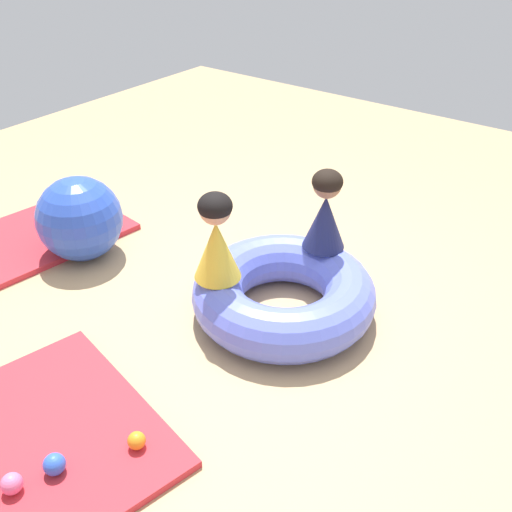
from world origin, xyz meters
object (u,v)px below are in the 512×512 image
(inflatable_cushion, at_px, (284,293))
(child_in_yellow, at_px, (216,238))
(child_in_navy, at_px, (325,210))
(play_ball_blue, at_px, (54,464))
(play_ball_pink, at_px, (12,484))
(exercise_ball_large, at_px, (80,219))
(play_ball_orange, at_px, (137,441))

(inflatable_cushion, relative_size, child_in_yellow, 2.07)
(child_in_navy, xyz_separation_m, play_ball_blue, (-1.89, 0.15, -0.45))
(play_ball_pink, bearing_deg, play_ball_blue, -20.81)
(child_in_navy, xyz_separation_m, child_in_yellow, (-0.63, 0.30, 0.01))
(inflatable_cushion, xyz_separation_m, exercise_ball_large, (-0.27, 1.45, 0.13))
(child_in_yellow, xyz_separation_m, exercise_ball_large, (-0.01, 1.18, -0.27))
(play_ball_orange, distance_m, play_ball_pink, 0.52)
(child_in_yellow, bearing_deg, exercise_ball_large, 93.71)
(play_ball_pink, relative_size, exercise_ball_large, 0.16)
(play_ball_orange, xyz_separation_m, exercise_ball_large, (0.95, 1.51, 0.20))
(child_in_yellow, relative_size, exercise_ball_large, 0.91)
(exercise_ball_large, bearing_deg, play_ball_orange, -122.15)
(child_in_navy, relative_size, exercise_ball_large, 0.88)
(play_ball_blue, bearing_deg, child_in_yellow, 6.66)
(child_in_yellow, relative_size, play_ball_blue, 5.36)
(exercise_ball_large, bearing_deg, play_ball_pink, -138.12)
(child_in_navy, distance_m, play_ball_blue, 1.95)
(inflatable_cushion, xyz_separation_m, play_ball_pink, (-1.68, 0.19, -0.06))
(child_in_navy, height_order, play_ball_pink, child_in_navy)
(child_in_navy, xyz_separation_m, play_ball_pink, (-2.06, 0.21, -0.46))
(inflatable_cushion, bearing_deg, play_ball_blue, 175.28)
(child_in_navy, bearing_deg, play_ball_orange, 129.32)
(inflatable_cushion, height_order, child_in_navy, child_in_navy)
(play_ball_orange, bearing_deg, play_ball_pink, 152.31)
(inflatable_cushion, xyz_separation_m, play_ball_blue, (-1.52, 0.13, -0.06))
(play_ball_pink, xyz_separation_m, play_ball_blue, (0.16, -0.06, 0.00))
(child_in_yellow, distance_m, exercise_ball_large, 1.21)
(child_in_yellow, xyz_separation_m, play_ball_orange, (-0.96, -0.33, -0.47))
(exercise_ball_large, bearing_deg, inflatable_cushion, -79.43)
(play_ball_orange, xyz_separation_m, play_ball_blue, (-0.30, 0.18, 0.01))
(play_ball_orange, relative_size, exercise_ball_large, 0.14)
(child_in_navy, height_order, exercise_ball_large, child_in_navy)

